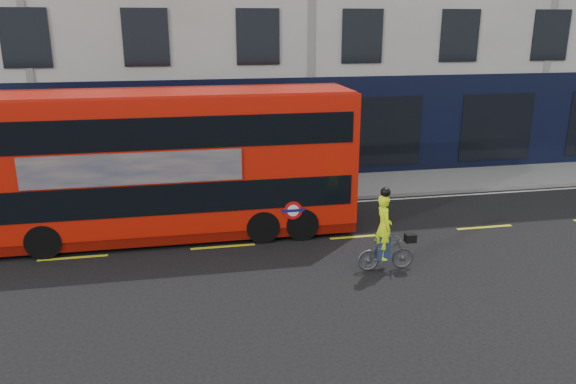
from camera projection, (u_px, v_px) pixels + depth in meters
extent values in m
plane|color=black|center=(377.00, 257.00, 15.04)|extent=(120.00, 120.00, 0.00)
cube|color=gray|center=(318.00, 187.00, 21.12)|extent=(60.00, 3.00, 0.12)
cube|color=slate|center=(329.00, 199.00, 19.71)|extent=(60.00, 0.12, 0.13)
cube|color=black|center=(310.00, 129.00, 21.94)|extent=(50.00, 0.08, 4.00)
cube|color=silver|center=(331.00, 203.00, 19.45)|extent=(58.00, 0.10, 0.01)
cube|color=red|center=(171.00, 159.00, 15.93)|extent=(10.41, 2.39, 3.74)
cube|color=#660B04|center=(175.00, 226.00, 16.52)|extent=(10.41, 2.34, 0.28)
cube|color=black|center=(172.00, 187.00, 16.17)|extent=(10.00, 2.43, 0.85)
cube|color=black|center=(169.00, 125.00, 15.65)|extent=(10.00, 2.43, 0.85)
cube|color=#A8170B|center=(167.00, 92.00, 15.38)|extent=(10.21, 2.30, 0.08)
cube|color=black|center=(347.00, 178.00, 17.12)|extent=(0.05, 2.13, 0.85)
cube|color=black|center=(348.00, 119.00, 16.60)|extent=(0.05, 2.13, 0.85)
cube|color=gray|center=(133.00, 169.00, 14.60)|extent=(5.68, 0.05, 0.85)
cylinder|color=red|center=(293.00, 210.00, 15.79)|extent=(0.53, 0.02, 0.53)
cylinder|color=white|center=(293.00, 211.00, 15.79)|extent=(0.34, 0.02, 0.34)
cube|color=#0C1459|center=(293.00, 211.00, 15.78)|extent=(0.66, 0.02, 0.09)
cylinder|color=black|center=(294.00, 212.00, 17.12)|extent=(0.95, 2.42, 0.95)
cylinder|color=black|center=(258.00, 214.00, 16.91)|extent=(0.95, 2.42, 0.95)
cylinder|color=black|center=(52.00, 227.00, 15.85)|extent=(0.95, 2.42, 0.95)
imported|color=#47494C|center=(386.00, 253.00, 14.14)|extent=(1.49, 0.45, 0.89)
imported|color=#BDE10D|center=(384.00, 227.00, 13.91)|extent=(0.41, 0.61, 1.65)
cube|color=black|center=(410.00, 238.00, 14.13)|extent=(0.27, 0.22, 0.21)
cube|color=#1C2A4D|center=(383.00, 247.00, 14.07)|extent=(0.30, 0.37, 0.67)
sphere|color=black|center=(386.00, 192.00, 13.65)|extent=(0.25, 0.25, 0.25)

